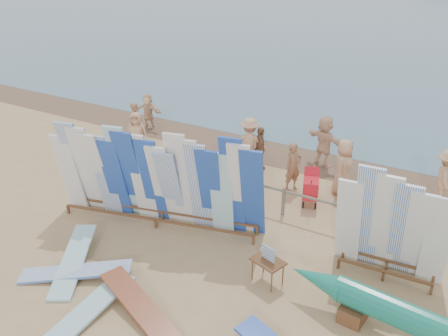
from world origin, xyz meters
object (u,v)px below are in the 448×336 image
Objects in this scene: vendor_table at (268,271)px; beach_chair_right at (240,183)px; stroller at (310,191)px; beachgoer_0 at (137,134)px; beachgoer_4 at (260,148)px; beachgoer_7 at (293,167)px; beach_chair_left at (229,174)px; main_surfboard_rack at (157,181)px; flat_board_a at (75,266)px; side_surfboard_rack at (392,229)px; beachgoer_5 at (325,141)px; flat_board_e at (77,276)px; beachgoer_3 at (250,143)px; beachgoer_6 at (343,167)px; flat_board_c at (141,314)px; beachgoer_9 at (446,179)px; beachgoer_11 at (148,111)px; flat_board_b at (87,317)px; beachgoer_1 at (137,124)px.

vendor_table is 1.13× the size of beach_chair_right.
stroller is 0.64× the size of beachgoer_0.
beachgoer_7 is (1.63, -0.91, 0.04)m from beachgoer_4.
beach_chair_left is 0.79m from beach_chair_right.
main_surfboard_rack is 2.26× the size of flat_board_a.
side_surfboard_rack is 1.57× the size of beachgoer_5.
flat_board_e is (-4.11, -2.16, -0.34)m from vendor_table.
beachgoer_3 is (-0.55, 1.71, 0.68)m from beach_chair_right.
beachgoer_6 is at bearing 8.72° from beach_chair_right.
flat_board_e is 1.00× the size of flat_board_a.
beachgoer_3 is (-1.44, 7.85, 0.94)m from flat_board_c.
side_surfboard_rack is 4.41m from beachgoer_9.
beachgoer_11 is at bearing 135.11° from beach_chair_right.
beachgoer_9 reaches higher than flat_board_c.
beach_chair_right is at bearing -33.19° from beach_chair_left.
flat_board_c reaches higher than flat_board_b.
beachgoer_7 is 0.87× the size of beachgoer_5.
main_surfboard_rack reaches higher than flat_board_c.
side_surfboard_rack is 7.81m from flat_board_a.
beach_chair_right is 0.48× the size of beachgoer_9.
side_surfboard_rack is 2.95× the size of vendor_table.
beachgoer_0 reaches higher than flat_board_e.
flat_board_e is at bearing -69.58° from beachgoer_11.
flat_board_c is 6.77m from beach_chair_left.
stroller is at bearing 117.67° from flat_board_e.
stroller is (2.95, -0.11, 0.21)m from beach_chair_left.
beach_chair_left is at bearing 94.52° from flat_board_b.
flat_board_c is 7.96m from beachgoer_6.
vendor_table is at bearing 85.32° from flat_board_e.
beachgoer_1 reaches higher than beachgoer_0.
side_surfboard_rack is at bearing -26.57° from flat_board_c.
flat_board_a is 1.76× the size of beachgoer_11.
beachgoer_3 reaches higher than flat_board_e.
stroller reaches higher than flat_board_b.
stroller is at bearing -159.80° from beachgoer_4.
flat_board_c is 8.03m from beachgoer_3.
vendor_table is 0.37× the size of flat_board_e.
beachgoer_11 is at bearing 116.84° from main_surfboard_rack.
beachgoer_5 is (3.34, 8.88, 0.94)m from flat_board_a.
beachgoer_3 is 2.16m from beachgoer_7.
beach_chair_right reaches higher than beach_chair_left.
stroller is 0.60× the size of beachgoer_6.
beach_chair_left reaches higher than flat_board_e.
stroller is 7.02m from beachgoer_0.
vendor_table is 5.31m from beachgoer_6.
side_surfboard_rack is at bearing -3.14° from flat_board_a.
flat_board_b is 3.03× the size of beach_chair_right.
beachgoer_3 is at bearing 98.81° from beachgoer_7.
flat_board_b is 1.46× the size of beachgoer_9.
beach_chair_left is (0.65, 6.38, 0.23)m from flat_board_e.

